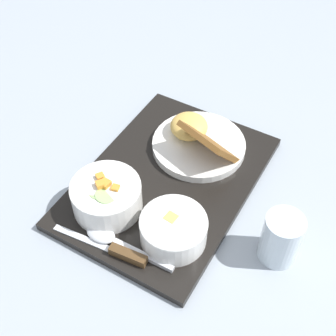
# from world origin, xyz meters

# --- Properties ---
(ground_plane) EXTENTS (4.00, 4.00, 0.00)m
(ground_plane) POSITION_xyz_m (0.00, 0.00, 0.00)
(ground_plane) COLOR #99A3AD
(serving_tray) EXTENTS (0.42, 0.31, 0.02)m
(serving_tray) POSITION_xyz_m (0.00, 0.00, 0.01)
(serving_tray) COLOR black
(serving_tray) RESTS_ON ground_plane
(bowl_salad) EXTENTS (0.12, 0.12, 0.07)m
(bowl_salad) POSITION_xyz_m (-0.11, 0.06, 0.05)
(bowl_salad) COLOR white
(bowl_salad) RESTS_ON serving_tray
(bowl_soup) EXTENTS (0.11, 0.11, 0.05)m
(bowl_soup) POSITION_xyz_m (-0.11, -0.08, 0.04)
(bowl_soup) COLOR white
(bowl_soup) RESTS_ON serving_tray
(plate_main) EXTENTS (0.19, 0.19, 0.09)m
(plate_main) POSITION_xyz_m (0.10, -0.01, 0.03)
(plate_main) COLOR white
(plate_main) RESTS_ON serving_tray
(knife) EXTENTS (0.04, 0.18, 0.02)m
(knife) POSITION_xyz_m (-0.18, -0.02, 0.02)
(knife) COLOR silver
(knife) RESTS_ON serving_tray
(spoon) EXTENTS (0.04, 0.17, 0.01)m
(spoon) POSITION_xyz_m (-0.17, 0.01, 0.02)
(spoon) COLOR silver
(spoon) RESTS_ON serving_tray
(glass_water) EXTENTS (0.06, 0.06, 0.10)m
(glass_water) POSITION_xyz_m (-0.04, -0.24, 0.04)
(glass_water) COLOR silver
(glass_water) RESTS_ON ground_plane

